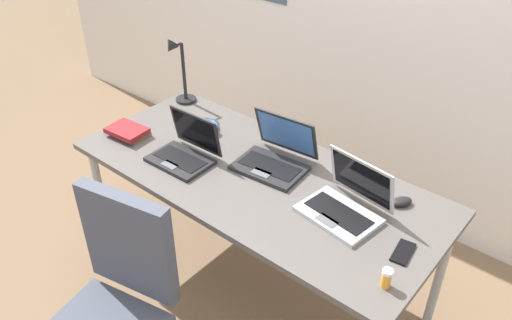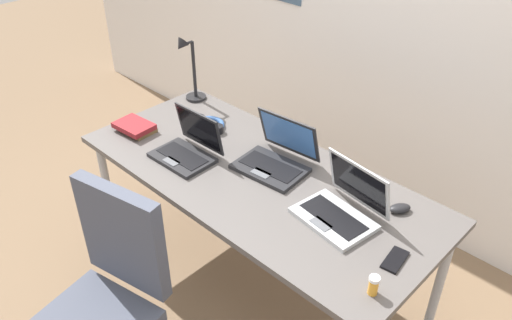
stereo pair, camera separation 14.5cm
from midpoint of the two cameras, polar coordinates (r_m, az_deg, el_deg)
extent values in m
plane|color=#7A6047|center=(2.92, 1.46, -13.50)|extent=(12.00, 12.00, 0.00)
cube|color=silver|center=(3.01, 16.85, 16.16)|extent=(6.00, 0.12, 2.60)
cube|color=#595451|center=(2.44, 1.71, -1.89)|extent=(1.80, 0.80, 0.03)
cylinder|color=#B2B5BA|center=(3.03, -14.71, -3.73)|extent=(0.04, 0.04, 0.71)
cylinder|color=#B2B5BA|center=(3.34, -5.05, 1.30)|extent=(0.04, 0.04, 0.71)
cylinder|color=#B2B5BA|center=(2.59, 21.15, -12.86)|extent=(0.04, 0.04, 0.71)
cylinder|color=black|center=(3.10, -5.33, 6.93)|extent=(0.12, 0.12, 0.02)
cylinder|color=black|center=(3.03, -5.51, 9.93)|extent=(0.02, 0.02, 0.34)
cylinder|color=black|center=(2.94, -6.29, 12.72)|extent=(0.01, 0.08, 0.01)
cone|color=black|center=(2.91, -6.90, 12.50)|extent=(0.07, 0.09, 0.09)
cube|color=#232326|center=(2.54, -6.56, 0.23)|extent=(0.31, 0.21, 0.02)
cube|color=black|center=(2.53, -6.58, 0.45)|extent=(0.27, 0.12, 0.00)
cube|color=#595B60|center=(2.50, -7.72, -0.18)|extent=(0.09, 0.05, 0.00)
cube|color=#232326|center=(2.55, -4.69, 3.44)|extent=(0.30, 0.05, 0.20)
cube|color=black|center=(2.54, -4.78, 3.41)|extent=(0.27, 0.04, 0.17)
cube|color=#B7BABC|center=(2.19, 10.46, -6.46)|extent=(0.35, 0.26, 0.02)
cube|color=black|center=(2.18, 10.49, -6.23)|extent=(0.30, 0.16, 0.00)
cube|color=#595B60|center=(2.14, 9.16, -7.03)|extent=(0.10, 0.06, 0.00)
cube|color=#B7BABC|center=(2.21, 13.20, -2.62)|extent=(0.33, 0.10, 0.22)
cube|color=black|center=(2.20, 13.11, -2.65)|extent=(0.30, 0.08, 0.18)
cube|color=#232326|center=(2.45, 3.26, -0.96)|extent=(0.35, 0.26, 0.02)
cube|color=black|center=(2.44, 3.27, -0.74)|extent=(0.30, 0.15, 0.00)
cube|color=#595B60|center=(2.40, 2.23, -1.53)|extent=(0.10, 0.06, 0.00)
cube|color=#232326|center=(2.49, 5.34, 2.79)|extent=(0.34, 0.10, 0.22)
cube|color=#3F72BF|center=(2.48, 5.27, 2.77)|extent=(0.30, 0.08, 0.18)
ellipsoid|color=black|center=(2.30, 17.42, -5.17)|extent=(0.10, 0.11, 0.03)
cube|color=black|center=(2.08, 17.13, -10.57)|extent=(0.08, 0.14, 0.01)
torus|color=#335999|center=(2.79, -3.85, 3.85)|extent=(0.18, 0.18, 0.03)
cylinder|color=black|center=(2.84, -4.89, 4.48)|extent=(0.06, 0.06, 0.04)
cylinder|color=black|center=(2.74, -2.80, 3.42)|extent=(0.06, 0.06, 0.04)
cylinder|color=gold|center=(1.92, 15.05, -13.47)|extent=(0.04, 0.04, 0.06)
cylinder|color=white|center=(1.89, 15.23, -12.65)|extent=(0.04, 0.04, 0.01)
cube|color=brown|center=(2.81, -11.50, 3.32)|extent=(0.18, 0.14, 0.02)
cube|color=maroon|center=(2.80, -11.93, 3.70)|extent=(0.21, 0.16, 0.03)
cube|color=#474C5B|center=(2.16, -12.72, -8.32)|extent=(0.42, 0.15, 0.48)
camera|label=1|loc=(0.07, -88.25, 1.18)|focal=36.08mm
camera|label=2|loc=(0.07, 91.75, -1.18)|focal=36.08mm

